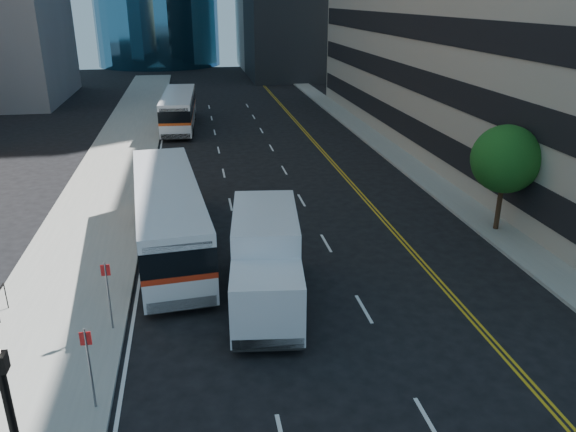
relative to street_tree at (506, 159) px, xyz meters
The scene contains 7 objects.
ground 12.58m from the street_tree, 138.37° to the right, with size 160.00×160.00×0.00m, color black.
sidewalk_west 26.11m from the street_tree, 138.92° to the left, with size 5.00×90.00×0.15m, color gray.
sidewalk_east 17.37m from the street_tree, 90.00° to the left, with size 2.00×90.00×0.15m, color gray.
street_tree is the anchor object (origin of this frame).
bus_front 15.73m from the street_tree, behind, with size 3.77×12.43×3.16m.
bus_rear 30.64m from the street_tree, 120.24° to the left, with size 3.04×11.58×2.96m.
box_truck 13.08m from the street_tree, 157.60° to the right, with size 3.15×7.14×3.31m.
Camera 1 is at (-5.28, -15.22, 10.68)m, focal length 35.00 mm.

